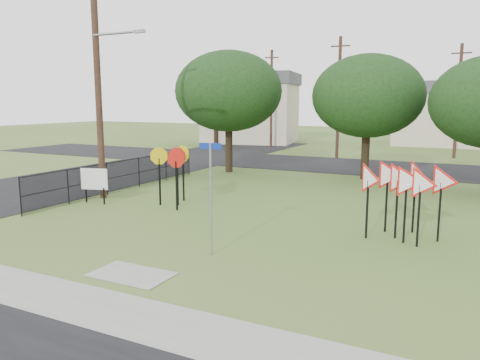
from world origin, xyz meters
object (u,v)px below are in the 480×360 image
Objects in this scene: yield_sign_cluster at (405,183)px; info_board at (94,180)px; stop_sign_cluster at (174,162)px; street_name_sign at (211,192)px.

info_board is (-12.32, -0.41, -0.79)m from yield_sign_cluster.
yield_sign_cluster is (9.13, -0.82, -0.02)m from stop_sign_cluster.
street_name_sign is 1.06× the size of yield_sign_cluster.
info_board is at bearing -158.87° from stop_sign_cluster.
yield_sign_cluster is at bearing -5.14° from stop_sign_cluster.
yield_sign_cluster is (4.55, 4.04, -0.01)m from street_name_sign.
stop_sign_cluster reaches higher than info_board.
yield_sign_cluster is at bearing 41.60° from street_name_sign.
street_name_sign is at bearing -138.40° from yield_sign_cluster.
info_board is at bearing -178.08° from yield_sign_cluster.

